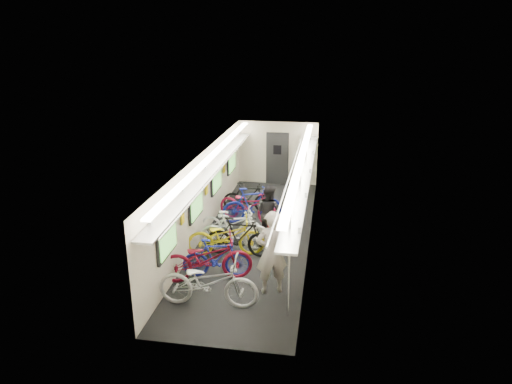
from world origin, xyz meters
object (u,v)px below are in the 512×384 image
(passenger_mid, at_px, (269,212))
(bicycle_0, at_px, (208,282))
(bicycle_1, at_px, (217,258))
(passenger_near, at_px, (272,252))
(backpack, at_px, (274,231))

(passenger_mid, bearing_deg, bicycle_0, 109.58)
(bicycle_0, xyz_separation_m, passenger_mid, (0.78, 3.56, 0.23))
(bicycle_0, bearing_deg, bicycle_1, 3.76)
(passenger_near, bearing_deg, passenger_mid, -101.41)
(passenger_near, bearing_deg, bicycle_0, 11.54)
(bicycle_1, bearing_deg, passenger_near, -118.57)
(backpack, bearing_deg, bicycle_1, 164.59)
(passenger_mid, xyz_separation_m, backpack, (0.44, -2.35, 0.49))
(bicycle_1, relative_size, backpack, 4.26)
(bicycle_0, distance_m, passenger_near, 1.50)
(bicycle_0, bearing_deg, passenger_mid, -14.32)
(passenger_near, height_order, passenger_mid, passenger_near)
(passenger_near, distance_m, passenger_mid, 2.83)
(bicycle_0, bearing_deg, passenger_near, -59.94)
(passenger_near, relative_size, backpack, 5.06)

